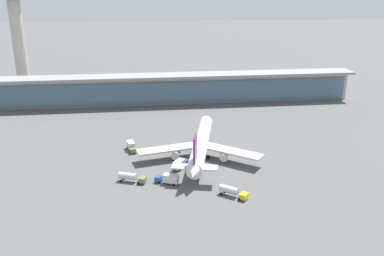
% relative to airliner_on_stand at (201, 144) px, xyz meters
% --- Properties ---
extents(ground_plane, '(1200.00, 1200.00, 0.00)m').
position_rel_airliner_on_stand_xyz_m(ground_plane, '(-1.69, -7.80, -4.81)').
color(ground_plane, '#515154').
extents(airliner_on_stand, '(43.00, 56.81, 15.28)m').
position_rel_airliner_on_stand_xyz_m(airliner_on_stand, '(0.00, 0.00, 0.00)').
color(airliner_on_stand, white).
rests_on(airliner_on_stand, ground).
extents(service_truck_near_nose_yellow, '(8.12, 7.13, 2.95)m').
position_rel_airliner_on_stand_xyz_m(service_truck_near_nose_yellow, '(4.82, -29.96, -3.11)').
color(service_truck_near_nose_yellow, yellow).
rests_on(service_truck_near_nose_yellow, ground).
extents(service_truck_under_wing_olive, '(8.83, 5.20, 2.95)m').
position_rel_airliner_on_stand_xyz_m(service_truck_under_wing_olive, '(-24.23, -16.99, -3.11)').
color(service_truck_under_wing_olive, olive).
rests_on(service_truck_under_wing_olive, ground).
extents(service_truck_mid_apron_blue, '(6.12, 7.28, 3.10)m').
position_rel_airliner_on_stand_xyz_m(service_truck_mid_apron_blue, '(-8.11, -8.78, -3.12)').
color(service_truck_mid_apron_blue, '#234C9E').
rests_on(service_truck_mid_apron_blue, ground).
extents(service_truck_by_tail_blue, '(7.55, 5.34, 3.10)m').
position_rel_airliner_on_stand_xyz_m(service_truck_by_tail_blue, '(-12.83, -19.55, -3.12)').
color(service_truck_by_tail_blue, '#234C9E').
rests_on(service_truck_by_tail_blue, ground).
extents(service_truck_on_taxiway_olive, '(3.81, 7.62, 3.10)m').
position_rel_airliner_on_stand_xyz_m(service_truck_on_taxiway_olive, '(-24.56, 9.25, -3.12)').
color(service_truck_on_taxiway_olive, olive).
rests_on(service_truck_on_taxiway_olive, ground).
extents(terminal_building, '(183.60, 12.80, 15.20)m').
position_rel_airliner_on_stand_xyz_m(terminal_building, '(-1.69, 72.45, 3.05)').
color(terminal_building, '#B2ADA3').
rests_on(terminal_building, ground).
extents(control_tower, '(12.00, 12.00, 63.63)m').
position_rel_airliner_on_stand_xyz_m(control_tower, '(-82.27, 92.24, 30.00)').
color(control_tower, '#B2ADA3').
rests_on(control_tower, ground).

